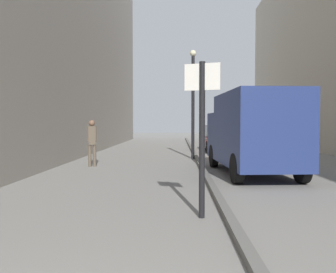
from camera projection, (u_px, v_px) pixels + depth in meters
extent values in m
plane|color=gray|center=(158.00, 164.00, 13.10)|extent=(80.00, 80.00, 0.00)
cube|color=#615F5B|center=(199.00, 162.00, 13.05)|extent=(0.16, 40.00, 0.12)
cylinder|color=brown|center=(90.00, 156.00, 12.27)|extent=(0.12, 0.12, 0.79)
cylinder|color=brown|center=(95.00, 156.00, 12.31)|extent=(0.12, 0.12, 0.79)
cube|color=brown|center=(92.00, 135.00, 12.26)|extent=(0.26, 0.24, 0.68)
cylinder|color=brown|center=(89.00, 134.00, 12.23)|extent=(0.09, 0.09, 0.57)
cylinder|color=brown|center=(95.00, 134.00, 12.29)|extent=(0.09, 0.09, 0.57)
sphere|color=brown|center=(92.00, 123.00, 12.24)|extent=(0.22, 0.22, 0.22)
cube|color=navy|center=(258.00, 129.00, 9.87)|extent=(2.19, 3.64, 2.13)
cube|color=navy|center=(237.00, 135.00, 12.32)|extent=(2.03, 1.50, 1.60)
cube|color=black|center=(234.00, 125.00, 12.78)|extent=(1.62, 0.16, 0.70)
cylinder|color=black|center=(214.00, 156.00, 12.17)|extent=(0.28, 0.81, 0.80)
cylinder|color=black|center=(261.00, 156.00, 12.25)|extent=(0.28, 0.81, 0.80)
cylinder|color=black|center=(237.00, 168.00, 8.82)|extent=(0.28, 0.81, 0.80)
cylinder|color=black|center=(302.00, 168.00, 8.90)|extent=(0.28, 0.81, 0.80)
cube|color=maroon|center=(220.00, 142.00, 19.05)|extent=(1.85, 4.22, 0.55)
cube|color=black|center=(220.00, 131.00, 19.02)|extent=(1.54, 2.54, 0.68)
cylinder|color=black|center=(203.00, 144.00, 20.50)|extent=(0.21, 0.64, 0.64)
cylinder|color=black|center=(231.00, 144.00, 20.47)|extent=(0.21, 0.64, 0.64)
cylinder|color=black|center=(208.00, 147.00, 17.64)|extent=(0.21, 0.64, 0.64)
cylinder|color=black|center=(240.00, 147.00, 17.62)|extent=(0.21, 0.64, 0.64)
cylinder|color=black|center=(202.00, 140.00, 5.63)|extent=(0.10, 0.10, 2.60)
cube|color=white|center=(202.00, 77.00, 5.59)|extent=(0.58, 0.20, 0.44)
cylinder|color=black|center=(193.00, 108.00, 14.87)|extent=(0.14, 0.14, 4.50)
sphere|color=beige|center=(193.00, 53.00, 14.77)|extent=(0.28, 0.28, 0.28)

